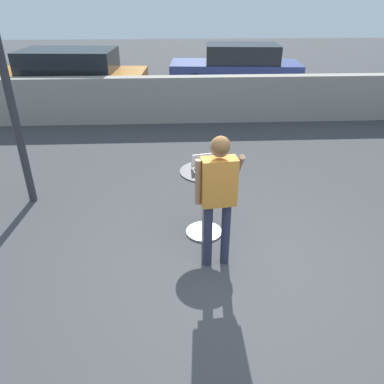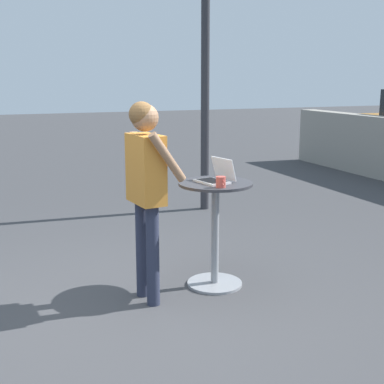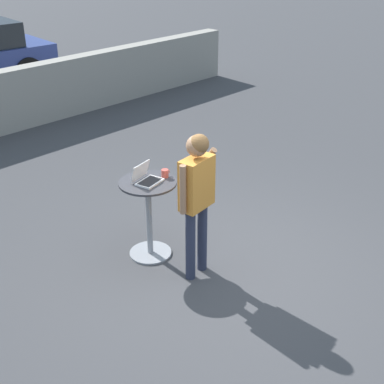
# 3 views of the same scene
# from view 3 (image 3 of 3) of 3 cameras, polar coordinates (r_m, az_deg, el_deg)

# --- Properties ---
(ground_plane) EXTENTS (50.00, 50.00, 0.00)m
(ground_plane) POSITION_cam_3_polar(r_m,az_deg,el_deg) (6.23, 3.64, -8.64)
(ground_plane) COLOR #3D3D3F
(cafe_table) EXTENTS (0.67, 0.67, 0.97)m
(cafe_table) POSITION_cam_3_polar(r_m,az_deg,el_deg) (6.27, -4.62, -2.09)
(cafe_table) COLOR gray
(cafe_table) RESTS_ON ground_plane
(laptop) EXTENTS (0.35, 0.32, 0.21)m
(laptop) POSITION_cam_3_polar(r_m,az_deg,el_deg) (6.07, -4.91, 1.51)
(laptop) COLOR silver
(laptop) RESTS_ON cafe_table
(coffee_mug) EXTENTS (0.12, 0.08, 0.09)m
(coffee_mug) POSITION_cam_3_polar(r_m,az_deg,el_deg) (6.17, -2.90, 2.00)
(coffee_mug) COLOR #C14C42
(coffee_mug) RESTS_ON cafe_table
(standing_person) EXTENTS (0.55, 0.40, 1.70)m
(standing_person) POSITION_cam_3_polar(r_m,az_deg,el_deg) (5.66, 0.50, 0.38)
(standing_person) COLOR #282D42
(standing_person) RESTS_ON ground_plane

